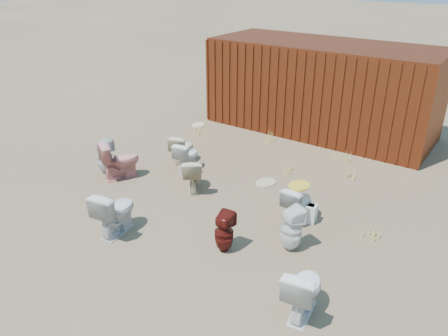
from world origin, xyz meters
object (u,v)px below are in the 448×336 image
Objects in this scene: toilet_front_c at (115,211)px; toilet_front_maroon at (224,232)px; toilet_front_e at (303,290)px; toilet_front_pink at (120,160)px; toilet_back_a at (105,157)px; toilet_back_e at (291,229)px; loose_tank at (302,212)px; toilet_front_a at (187,156)px; toilet_back_beige_left at (193,174)px; toilet_back_yellowlid at (298,203)px; toilet_back_beige_right at (183,149)px; shipping_container at (322,88)px.

toilet_front_c is 1.20× the size of toilet_front_maroon.
toilet_front_e is (3.52, 0.10, -0.02)m from toilet_front_c.
toilet_front_pink reaches higher than toilet_back_a.
toilet_front_pink is at bearing 22.64° from toilet_back_e.
toilet_back_a reaches higher than loose_tank.
toilet_front_a is 3.18m from toilet_front_maroon.
toilet_back_beige_left is at bearing 10.66° from toilet_back_e.
toilet_back_beige_left is at bearing 177.51° from loose_tank.
toilet_back_a is at bearing 12.04° from toilet_back_yellowlid.
toilet_back_beige_right is (-2.80, 2.26, 0.01)m from toilet_front_maroon.
loose_tank is at bearing 164.89° from toilet_front_a.
toilet_back_e reaches higher than toilet_front_maroon.
toilet_front_pink is at bearing -19.43° from toilet_front_maroon.
toilet_back_e is (3.67, -1.60, 0.03)m from toilet_back_beige_right.
toilet_front_a is 0.87× the size of toilet_back_a.
toilet_back_yellowlid is at bearing -147.03° from toilet_front_c.
toilet_front_c is at bearing 14.44° from toilet_front_maroon.
toilet_front_c is 1.17× the size of toilet_back_beige_right.
toilet_front_pink reaches higher than toilet_back_beige_left.
loose_tank is (-0.24, 0.94, -0.21)m from toilet_back_e.
toilet_front_pink is 1.16× the size of toilet_back_beige_right.
toilet_back_yellowlid is (0.55, 1.53, 0.00)m from toilet_front_maroon.
toilet_back_beige_left is 1.02× the size of toilet_back_yellowlid.
toilet_front_pink reaches higher than toilet_back_yellowlid.
toilet_back_beige_left reaches higher than toilet_back_beige_right.
toilet_back_e reaches higher than toilet_back_beige_left.
toilet_back_e is (3.33, -1.35, 0.04)m from toilet_front_a.
shipping_container reaches higher than toilet_front_e.
toilet_front_c is 3.24m from toilet_back_yellowlid.
toilet_front_e is 1.01× the size of toilet_back_e.
toilet_front_pink is 1.06× the size of toilet_front_e.
toilet_front_pink is 1.67× the size of loose_tank.
toilet_back_a reaches higher than toilet_back_e.
toilet_front_pink is 4.09m from loose_tank.
loose_tank is at bearing 150.34° from toilet_back_beige_left.
toilet_back_beige_left reaches higher than toilet_back_yellowlid.
toilet_back_a is (-1.39, -1.17, 0.05)m from toilet_front_a.
toilet_back_beige_left is at bearing 130.21° from toilet_front_a.
toilet_back_yellowlid is at bearing 148.89° from toilet_back_beige_left.
toilet_front_pink is 1.16× the size of toilet_back_beige_left.
toilet_back_beige_right reaches higher than toilet_front_a.
toilet_front_pink reaches higher than toilet_front_e.
toilet_front_maroon is 3.95m from toilet_back_a.
shipping_container reaches higher than toilet_back_beige_left.
toilet_back_beige_left is at bearing 7.39° from toilet_back_yellowlid.
toilet_front_c reaches higher than toilet_back_e.
toilet_front_e is 1.57× the size of loose_tank.
toilet_back_yellowlid is 0.91× the size of toilet_back_e.
toilet_front_a is at bearing -40.44° from toilet_front_e.
toilet_front_a is 3.12m from loose_tank.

